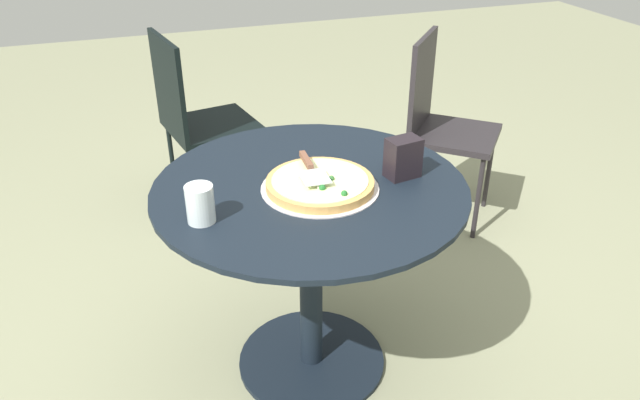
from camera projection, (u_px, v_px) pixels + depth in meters
The scene contains 8 objects.
ground_plane at pixel (312, 361), 2.25m from camera, with size 10.00×10.00×0.00m, color gray.
patio_table at pixel (311, 240), 1.99m from camera, with size 0.98×0.98×0.74m.
pizza_on_tray at pixel (320, 184), 1.86m from camera, with size 0.36×0.36×0.05m.
pizza_server at pixel (311, 168), 1.87m from camera, with size 0.21×0.09×0.02m.
drinking_cup at pixel (200, 204), 1.68m from camera, with size 0.08×0.08×0.11m, color silver.
napkin_dispenser at pixel (403, 158), 1.91m from camera, with size 0.10×0.07×0.13m, color black.
patio_chair_near at pixel (441, 117), 2.94m from camera, with size 0.55×0.55×0.91m.
patio_chair_corner at pixel (195, 113), 3.02m from camera, with size 0.49×0.49×0.90m.
Camera 1 is at (1.58, -0.52, 1.63)m, focal length 34.29 mm.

